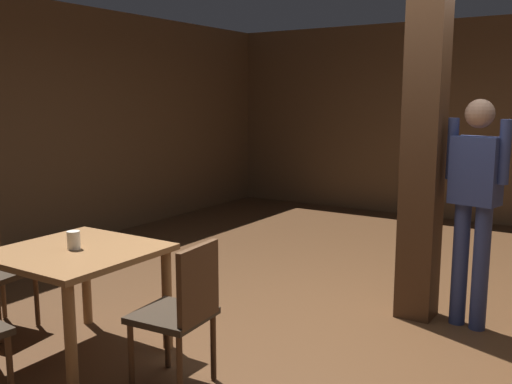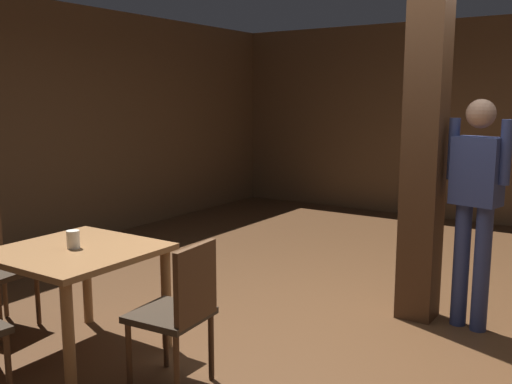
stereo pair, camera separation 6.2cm
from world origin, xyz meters
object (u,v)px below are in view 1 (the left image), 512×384
chair_east (182,308)px  standing_person (475,197)px  dining_table (77,267)px  napkin_cup (74,240)px

chair_east → standing_person: bearing=57.8°
dining_table → chair_east: chair_east is taller
dining_table → standing_person: standing_person is taller
standing_person → napkin_cup: bearing=-137.1°
chair_east → napkin_cup: bearing=-177.9°
chair_east → napkin_cup: (-0.89, -0.03, 0.30)m
dining_table → chair_east: bearing=1.9°
chair_east → napkin_cup: size_ratio=7.41×
napkin_cup → dining_table: bearing=16.2°
napkin_cup → standing_person: 2.87m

